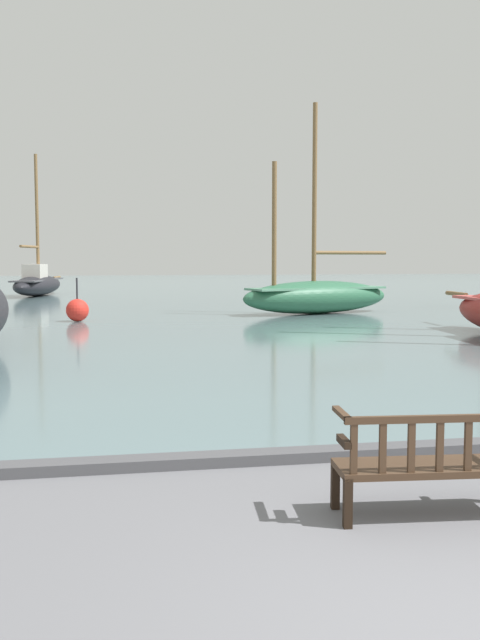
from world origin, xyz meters
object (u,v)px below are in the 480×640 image
(sailboat_nearest_port, at_px, (38,283))
(channel_buoy, at_px, (77,310))
(park_bench, at_px, (431,463))
(sailboat_mid_starboard, at_px, (317,295))

(sailboat_nearest_port, distance_m, channel_buoy, 17.43)
(park_bench, height_order, sailboat_mid_starboard, sailboat_mid_starboard)
(park_bench, height_order, sailboat_nearest_port, sailboat_nearest_port)
(park_bench, height_order, channel_buoy, channel_buoy)
(park_bench, xyz_separation_m, sailboat_nearest_port, (-6.68, 35.90, 0.32))
(sailboat_nearest_port, relative_size, channel_buoy, 6.05)
(sailboat_nearest_port, bearing_deg, park_bench, -79.46)
(sailboat_nearest_port, height_order, channel_buoy, sailboat_nearest_port)
(sailboat_mid_starboard, bearing_deg, channel_buoy, -168.13)
(park_bench, xyz_separation_m, channel_buoy, (-3.75, 18.73, -0.01))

